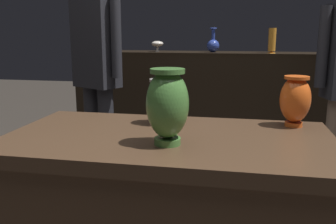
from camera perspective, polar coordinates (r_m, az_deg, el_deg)
The scene contains 10 objects.
back_display_shelf at distance 3.55m, azimuth 6.78°, elevation 1.22°, with size 2.60×0.40×0.99m.
vase_centerpiece at distance 1.22m, azimuth -0.08°, elevation 1.23°, with size 0.14×0.14×0.26m.
vase_tall_behind at distance 1.51m, azimuth -1.10°, elevation 1.96°, with size 0.12×0.12×0.19m.
vase_left_accent at distance 1.55m, azimuth 19.13°, elevation 1.87°, with size 0.12×0.12×0.20m.
shelf_vase_center at distance 3.47m, azimuth 6.99°, elevation 10.34°, with size 0.12×0.12×0.22m.
shelf_vase_left at distance 3.52m, azimuth -1.65°, elevation 10.50°, with size 0.11×0.11×0.10m.
shelf_vase_right at distance 3.41m, azimuth 15.83°, elevation 10.55°, with size 0.08×0.08×0.22m.
shelf_vase_far_left at distance 3.69m, azimuth -9.61°, elevation 10.76°, with size 0.07×0.07×0.19m.
shelf_vase_far_right at distance 3.51m, azimuth 24.38°, elevation 9.52°, with size 0.08×0.08×0.14m.
visitor_near_left at distance 2.64m, azimuth -10.99°, elevation 7.12°, with size 0.43×0.30×1.61m.
Camera 1 is at (0.25, -1.28, 1.17)m, focal length 39.31 mm.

